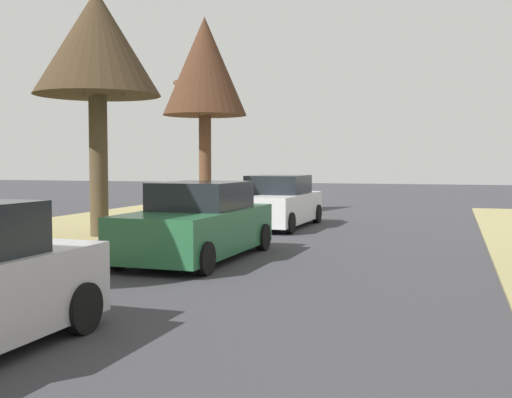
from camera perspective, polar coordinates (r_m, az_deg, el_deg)
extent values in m
cylinder|color=#4B3E2B|center=(16.86, -14.11, 2.92)|extent=(0.47, 0.47, 3.66)
cone|color=#3C2E1E|center=(17.14, -14.27, 13.61)|extent=(3.26, 3.26, 2.71)
cylinder|color=#4B3E2B|center=(16.84, -15.50, 11.00)|extent=(0.95, 0.71, 1.22)
cylinder|color=#4B3E2B|center=(16.70, -16.00, 10.49)|extent=(1.25, 0.79, 0.95)
cylinder|color=#4B3E2B|center=(16.38, -14.08, 10.95)|extent=(1.25, 0.98, 1.10)
cylinder|color=brown|center=(23.81, -4.65, 3.15)|extent=(0.46, 0.46, 3.69)
cone|color=#462A1B|center=(24.07, -4.69, 11.95)|extent=(3.16, 3.16, 3.67)
cylinder|color=brown|center=(23.42, -6.11, 9.18)|extent=(1.59, 0.94, 1.41)
cylinder|color=brown|center=(23.54, -4.08, 9.44)|extent=(0.82, 1.01, 1.58)
cylinder|color=brown|center=(24.29, -3.83, 8.37)|extent=(1.17, 0.60, 0.90)
cylinder|color=black|center=(7.62, -15.57, -9.53)|extent=(0.21, 0.60, 0.60)
cube|color=#28663D|center=(12.85, -5.37, -2.87)|extent=(1.91, 4.44, 0.85)
cube|color=black|center=(13.00, -5.00, 0.32)|extent=(1.64, 2.06, 0.56)
cylinder|color=black|center=(11.04, -4.72, -5.41)|extent=(0.21, 0.60, 0.60)
cylinder|color=black|center=(11.84, -12.51, -4.89)|extent=(0.21, 0.60, 0.60)
cylinder|color=black|center=(14.11, 0.61, -3.48)|extent=(0.21, 0.60, 0.60)
cylinder|color=black|center=(14.73, -5.85, -3.20)|extent=(0.21, 0.60, 0.60)
cube|color=white|center=(19.13, 1.89, -0.80)|extent=(1.91, 4.44, 0.85)
cube|color=black|center=(19.30, 2.09, 1.33)|extent=(1.64, 2.06, 0.56)
cylinder|color=black|center=(17.33, 3.07, -2.20)|extent=(0.21, 0.60, 0.60)
cylinder|color=black|center=(17.88, -2.31, -2.03)|extent=(0.21, 0.60, 0.60)
cylinder|color=black|center=(20.52, 5.55, -1.34)|extent=(0.21, 0.60, 0.60)
cylinder|color=black|center=(20.98, 0.92, -1.22)|extent=(0.21, 0.60, 0.60)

